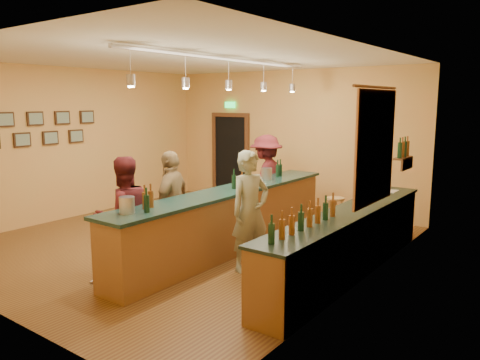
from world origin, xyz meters
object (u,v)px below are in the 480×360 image
Objects in this scene: back_counter at (348,241)px; bartender at (250,211)px; tasting_bar at (229,216)px; customer_c at (266,179)px; customer_a at (124,216)px; customer_b at (172,205)px; bar_stool at (335,205)px.

bartender reaches higher than back_counter.
customer_c reaches higher than tasting_bar.
tasting_bar is at bearing 75.24° from bartender.
customer_b is at bearing -160.04° from customer_a.
customer_c is at bearing 105.71° from tasting_bar.
customer_b is (0.00, 0.98, 0.00)m from customer_a.
bar_stool is (0.16, 2.59, -0.35)m from bartender.
customer_a is (-0.55, -1.75, 0.26)m from tasting_bar.
back_counter is at bearing 146.79° from customer_a.
bartender reaches higher than bar_stool.
customer_c is at bearing 161.01° from customer_b.
customer_b is (-0.55, -0.77, 0.26)m from tasting_bar.
customer_a is (-2.58, -1.93, 0.38)m from back_counter.
customer_c is (-2.58, 1.77, 0.42)m from back_counter.
bartender is 0.98× the size of customer_c.
bartender is 1.04× the size of customer_a.
bar_stool is at bearing 14.98° from bartender.
customer_a is 0.95× the size of customer_c.
back_counter is at bearing -60.29° from bar_stool.
tasting_bar is 2.05m from customer_c.
bartender is 1.37m from customer_b.
bartender is (0.79, -0.52, 0.29)m from tasting_bar.
tasting_bar is at bearing -114.70° from bar_stool.
customer_b is at bearing -125.39° from tasting_bar.
tasting_bar is 2.95× the size of customer_b.
back_counter is 3.24m from customer_a.
customer_b is 3.23m from bar_stool.
back_counter is 2.18m from bar_stool.
bartender is at bearing -33.26° from tasting_bar.
bar_stool is at bearing 65.30° from tasting_bar.
customer_c is (-1.34, 2.47, 0.02)m from bartender.
tasting_bar reaches higher than bar_stool.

